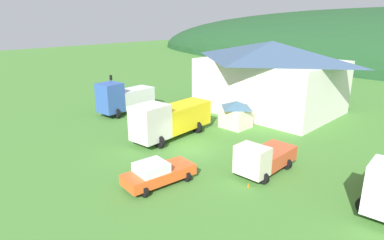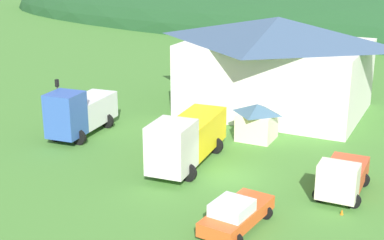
{
  "view_description": "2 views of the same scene",
  "coord_description": "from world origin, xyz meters",
  "px_view_note": "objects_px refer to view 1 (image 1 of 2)",
  "views": [
    {
      "loc": [
        18.06,
        -18.29,
        10.64
      ],
      "look_at": [
        -0.42,
        0.44,
        2.37
      ],
      "focal_mm": 31.24,
      "sensor_mm": 36.0,
      "label": 1
    },
    {
      "loc": [
        11.62,
        -29.26,
        13.78
      ],
      "look_at": [
        -3.62,
        1.85,
        2.65
      ],
      "focal_mm": 52.04,
      "sensor_mm": 36.0,
      "label": 2
    }
  ],
  "objects_px": {
    "flatbed_truck_yellow": "(169,119)",
    "traffic_cone_near_pickup": "(273,153)",
    "light_truck_cream": "(263,158)",
    "service_pickup_orange": "(157,173)",
    "traffic_cone_mid_row": "(248,187)",
    "play_shed_cream": "(236,114)",
    "box_truck_blue": "(123,98)",
    "traffic_light_west": "(112,90)",
    "depot_building": "(270,76)"
  },
  "relations": [
    {
      "from": "light_truck_cream",
      "to": "depot_building",
      "type": "bearing_deg",
      "value": -149.72
    },
    {
      "from": "traffic_cone_mid_row",
      "to": "flatbed_truck_yellow",
      "type": "bearing_deg",
      "value": 166.4
    },
    {
      "from": "flatbed_truck_yellow",
      "to": "service_pickup_orange",
      "type": "distance_m",
      "value": 8.83
    },
    {
      "from": "box_truck_blue",
      "to": "flatbed_truck_yellow",
      "type": "height_order",
      "value": "box_truck_blue"
    },
    {
      "from": "traffic_light_west",
      "to": "traffic_cone_mid_row",
      "type": "relative_size",
      "value": 6.56
    },
    {
      "from": "flatbed_truck_yellow",
      "to": "box_truck_blue",
      "type": "bearing_deg",
      "value": -104.59
    },
    {
      "from": "traffic_cone_near_pickup",
      "to": "traffic_cone_mid_row",
      "type": "bearing_deg",
      "value": -72.63
    },
    {
      "from": "depot_building",
      "to": "flatbed_truck_yellow",
      "type": "xyz_separation_m",
      "value": [
        -1.28,
        -14.27,
        -2.27
      ]
    },
    {
      "from": "depot_building",
      "to": "box_truck_blue",
      "type": "relative_size",
      "value": 2.23
    },
    {
      "from": "box_truck_blue",
      "to": "depot_building",
      "type": "bearing_deg",
      "value": 133.89
    },
    {
      "from": "box_truck_blue",
      "to": "traffic_cone_mid_row",
      "type": "relative_size",
      "value": 10.7
    },
    {
      "from": "depot_building",
      "to": "flatbed_truck_yellow",
      "type": "bearing_deg",
      "value": -95.12
    },
    {
      "from": "light_truck_cream",
      "to": "traffic_cone_mid_row",
      "type": "distance_m",
      "value": 2.74
    },
    {
      "from": "play_shed_cream",
      "to": "traffic_light_west",
      "type": "relative_size",
      "value": 0.65
    },
    {
      "from": "depot_building",
      "to": "traffic_cone_near_pickup",
      "type": "xyz_separation_m",
      "value": [
        7.29,
        -10.66,
        -4.1
      ]
    },
    {
      "from": "service_pickup_orange",
      "to": "play_shed_cream",
      "type": "bearing_deg",
      "value": -157.74
    },
    {
      "from": "flatbed_truck_yellow",
      "to": "traffic_cone_mid_row",
      "type": "xyz_separation_m",
      "value": [
        10.49,
        -2.54,
        -1.83
      ]
    },
    {
      "from": "light_truck_cream",
      "to": "service_pickup_orange",
      "type": "xyz_separation_m",
      "value": [
        -3.93,
        -6.3,
        -0.3
      ]
    },
    {
      "from": "play_shed_cream",
      "to": "flatbed_truck_yellow",
      "type": "height_order",
      "value": "flatbed_truck_yellow"
    },
    {
      "from": "depot_building",
      "to": "traffic_cone_mid_row",
      "type": "relative_size",
      "value": 23.84
    },
    {
      "from": "flatbed_truck_yellow",
      "to": "traffic_light_west",
      "type": "xyz_separation_m",
      "value": [
        -11.14,
        1.2,
        0.76
      ]
    },
    {
      "from": "box_truck_blue",
      "to": "light_truck_cream",
      "type": "relative_size",
      "value": 1.35
    },
    {
      "from": "box_truck_blue",
      "to": "traffic_cone_near_pickup",
      "type": "distance_m",
      "value": 18.42
    },
    {
      "from": "play_shed_cream",
      "to": "traffic_cone_mid_row",
      "type": "distance_m",
      "value": 12.34
    },
    {
      "from": "box_truck_blue",
      "to": "light_truck_cream",
      "type": "distance_m",
      "value": 19.69
    },
    {
      "from": "play_shed_cream",
      "to": "box_truck_blue",
      "type": "xyz_separation_m",
      "value": [
        -12.05,
        -4.98,
        0.45
      ]
    },
    {
      "from": "flatbed_truck_yellow",
      "to": "traffic_cone_near_pickup",
      "type": "bearing_deg",
      "value": 108.23
    },
    {
      "from": "play_shed_cream",
      "to": "box_truck_blue",
      "type": "distance_m",
      "value": 13.05
    },
    {
      "from": "depot_building",
      "to": "flatbed_truck_yellow",
      "type": "distance_m",
      "value": 14.51
    },
    {
      "from": "play_shed_cream",
      "to": "traffic_light_west",
      "type": "distance_m",
      "value": 14.64
    },
    {
      "from": "flatbed_truck_yellow",
      "to": "service_pickup_orange",
      "type": "bearing_deg",
      "value": 38.5
    },
    {
      "from": "flatbed_truck_yellow",
      "to": "traffic_light_west",
      "type": "distance_m",
      "value": 11.23
    },
    {
      "from": "light_truck_cream",
      "to": "service_pickup_orange",
      "type": "height_order",
      "value": "light_truck_cream"
    },
    {
      "from": "depot_building",
      "to": "service_pickup_orange",
      "type": "bearing_deg",
      "value": -77.13
    },
    {
      "from": "box_truck_blue",
      "to": "service_pickup_orange",
      "type": "height_order",
      "value": "box_truck_blue"
    },
    {
      "from": "traffic_cone_near_pickup",
      "to": "play_shed_cream",
      "type": "bearing_deg",
      "value": 153.7
    },
    {
      "from": "box_truck_blue",
      "to": "light_truck_cream",
      "type": "bearing_deg",
      "value": 79.67
    },
    {
      "from": "light_truck_cream",
      "to": "play_shed_cream",
      "type": "bearing_deg",
      "value": -132.68
    },
    {
      "from": "traffic_light_west",
      "to": "traffic_cone_near_pickup",
      "type": "relative_size",
      "value": 7.14
    },
    {
      "from": "depot_building",
      "to": "light_truck_cream",
      "type": "distance_m",
      "value": 17.04
    },
    {
      "from": "flatbed_truck_yellow",
      "to": "traffic_cone_near_pickup",
      "type": "distance_m",
      "value": 9.48
    },
    {
      "from": "service_pickup_orange",
      "to": "traffic_light_west",
      "type": "height_order",
      "value": "traffic_light_west"
    },
    {
      "from": "depot_building",
      "to": "traffic_cone_mid_row",
      "type": "xyz_separation_m",
      "value": [
        9.21,
        -16.81,
        -4.1
      ]
    },
    {
      "from": "box_truck_blue",
      "to": "flatbed_truck_yellow",
      "type": "relative_size",
      "value": 0.81
    },
    {
      "from": "service_pickup_orange",
      "to": "traffic_cone_near_pickup",
      "type": "distance_m",
      "value": 10.37
    },
    {
      "from": "play_shed_cream",
      "to": "flatbed_truck_yellow",
      "type": "bearing_deg",
      "value": -109.67
    },
    {
      "from": "box_truck_blue",
      "to": "light_truck_cream",
      "type": "height_order",
      "value": "box_truck_blue"
    },
    {
      "from": "light_truck_cream",
      "to": "flatbed_truck_yellow",
      "type": "bearing_deg",
      "value": -91.37
    },
    {
      "from": "flatbed_truck_yellow",
      "to": "traffic_light_west",
      "type": "bearing_deg",
      "value": -100.8
    },
    {
      "from": "traffic_cone_near_pickup",
      "to": "depot_building",
      "type": "bearing_deg",
      "value": 124.37
    }
  ]
}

